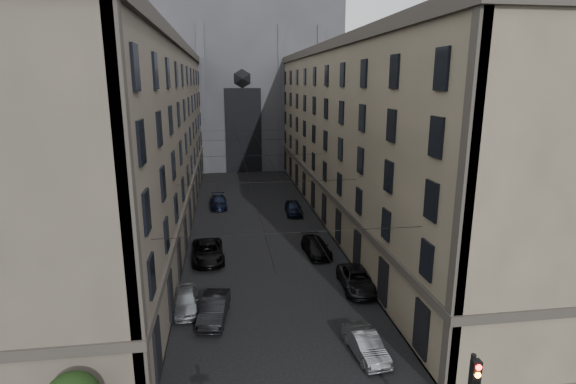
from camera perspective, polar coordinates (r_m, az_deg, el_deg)
name	(u,v)px	position (r m, az deg, el deg)	size (l,w,h in m)	color
sidewalk_left	(159,224)	(50.36, -16.04, -3.98)	(7.00, 80.00, 0.15)	#383533
sidewalk_right	(348,216)	(51.72, 7.69, -3.08)	(7.00, 80.00, 0.15)	#383533
building_left	(123,139)	(48.95, -20.19, 6.34)	(13.60, 60.60, 18.85)	#4C463A
building_right	(377,135)	(50.73, 11.25, 7.16)	(13.60, 60.60, 18.85)	brown
gothic_tower	(239,66)	(86.62, -6.21, 15.60)	(35.00, 23.00, 58.00)	#2D2D33
tram_wires	(256,157)	(47.93, -4.12, 4.47)	(14.00, 60.00, 0.43)	black
car_left_near	(186,300)	(31.79, -12.85, -13.27)	(1.70, 4.22, 1.44)	gray
car_left_midnear	(214,309)	(30.33, -9.38, -14.41)	(1.61, 4.61, 1.52)	black
car_left_midfar	(208,252)	(39.52, -10.14, -7.48)	(2.65, 5.74, 1.59)	black
car_left_far	(219,202)	(55.58, -8.82, -1.25)	(1.97, 4.84, 1.40)	black
car_right_near	(365,344)	(26.98, 9.81, -18.52)	(1.42, 4.06, 1.34)	slate
car_right_midnear	(358,280)	(34.34, 8.84, -10.94)	(2.40, 5.20, 1.45)	black
car_right_midfar	(316,247)	(40.39, 3.58, -6.95)	(1.97, 4.83, 1.40)	black
car_right_far	(294,208)	(52.21, 0.72, -2.00)	(1.82, 4.51, 1.54)	black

